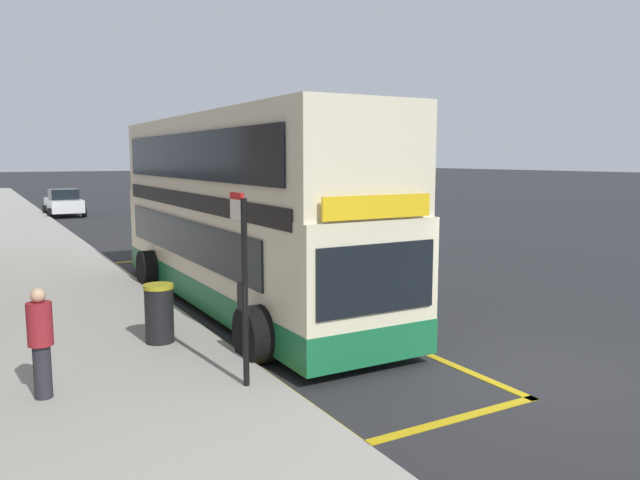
{
  "coord_description": "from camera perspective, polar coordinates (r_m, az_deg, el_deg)",
  "views": [
    {
      "loc": [
        -7.87,
        -6.61,
        3.47
      ],
      "look_at": [
        -0.46,
        6.47,
        1.46
      ],
      "focal_mm": 34.68,
      "sensor_mm": 36.0,
      "label": 1
    }
  ],
  "objects": [
    {
      "name": "pedestrian_waiting_near_sign",
      "position": [
        9.44,
        -24.38,
        -8.34
      ],
      "size": [
        0.34,
        0.34,
        1.56
      ],
      "color": "#26262D",
      "rests_on": "pavement_near"
    },
    {
      "name": "double_decker_bus",
      "position": [
        14.49,
        -7.46,
        2.0
      ],
      "size": [
        3.21,
        11.25,
        4.4
      ],
      "color": "beige",
      "rests_on": "ground"
    },
    {
      "name": "parked_car_white_behind",
      "position": [
        39.93,
        -22.57,
        3.2
      ],
      "size": [
        2.09,
        4.2,
        1.62
      ],
      "rotation": [
        0.0,
        0.0,
        0.02
      ],
      "color": "silver",
      "rests_on": "ground"
    },
    {
      "name": "bus_bay_markings",
      "position": [
        14.87,
        -7.39,
        -5.91
      ],
      "size": [
        3.09,
        15.12,
        0.01
      ],
      "color": "gold",
      "rests_on": "ground"
    },
    {
      "name": "ground_plane",
      "position": [
        39.55,
        -17.96,
        2.21
      ],
      "size": [
        260.0,
        260.0,
        0.0
      ],
      "primitive_type": "plane",
      "color": "#28282B"
    },
    {
      "name": "parked_car_silver_distant",
      "position": [
        41.43,
        -14.54,
        3.68
      ],
      "size": [
        2.09,
        4.2,
        1.62
      ],
      "rotation": [
        0.0,
        0.0,
        3.14
      ],
      "color": "#B2B5BA",
      "rests_on": "ground"
    },
    {
      "name": "bus_stop_sign",
      "position": [
        9.02,
        -7.14,
        -3.18
      ],
      "size": [
        0.09,
        0.51,
        2.82
      ],
      "color": "black",
      "rests_on": "pavement_near"
    },
    {
      "name": "litter_bin",
      "position": [
        11.6,
        -14.62,
        -6.54
      ],
      "size": [
        0.54,
        0.54,
        1.07
      ],
      "color": "black",
      "rests_on": "pavement_near"
    }
  ]
}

